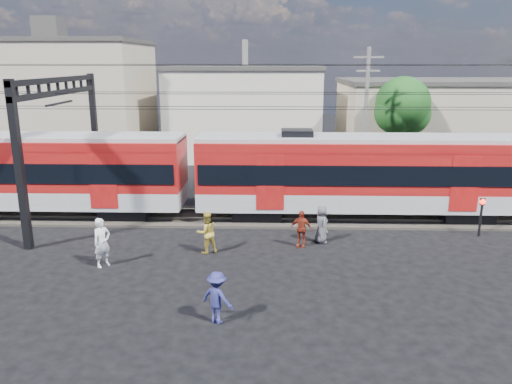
% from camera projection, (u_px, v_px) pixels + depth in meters
% --- Properties ---
extents(ground, '(120.00, 120.00, 0.00)m').
position_uv_depth(ground, '(265.00, 288.00, 17.40)').
color(ground, black).
rests_on(ground, ground).
extents(track_bed, '(70.00, 3.40, 0.12)m').
position_uv_depth(track_bed, '(267.00, 217.00, 25.12)').
color(track_bed, '#2D2823').
rests_on(track_bed, ground).
extents(rail_near, '(70.00, 0.12, 0.12)m').
position_uv_depth(rail_near, '(266.00, 219.00, 24.37)').
color(rail_near, '#59544C').
rests_on(rail_near, track_bed).
extents(rail_far, '(70.00, 0.12, 0.12)m').
position_uv_depth(rail_far, '(267.00, 210.00, 25.82)').
color(rail_far, '#59544C').
rests_on(rail_far, track_bed).
extents(commuter_train, '(50.30, 3.08, 4.17)m').
position_uv_depth(commuter_train, '(366.00, 172.00, 24.39)').
color(commuter_train, black).
rests_on(commuter_train, ground).
extents(catenary, '(70.00, 9.30, 7.52)m').
position_uv_depth(catenary, '(88.00, 115.00, 24.07)').
color(catenary, black).
rests_on(catenary, ground).
extents(building_west, '(14.28, 10.20, 9.30)m').
position_uv_depth(building_west, '(56.00, 100.00, 39.90)').
color(building_west, '#B9A58D').
rests_on(building_west, ground).
extents(building_midwest, '(12.24, 12.24, 7.30)m').
position_uv_depth(building_midwest, '(245.00, 110.00, 42.63)').
color(building_midwest, beige).
rests_on(building_midwest, ground).
extents(building_mideast, '(16.32, 10.20, 6.30)m').
position_uv_depth(building_mideast, '(445.00, 120.00, 39.41)').
color(building_mideast, '#B9A58D').
rests_on(building_mideast, ground).
extents(utility_pole_mid, '(1.80, 0.24, 8.50)m').
position_uv_depth(utility_pole_mid, '(366.00, 114.00, 30.58)').
color(utility_pole_mid, slate).
rests_on(utility_pole_mid, ground).
extents(tree_near, '(3.82, 3.64, 6.72)m').
position_uv_depth(tree_near, '(405.00, 107.00, 33.45)').
color(tree_near, '#382619').
rests_on(tree_near, ground).
extents(pedestrian_a, '(0.80, 0.83, 1.93)m').
position_uv_depth(pedestrian_a, '(102.00, 242.00, 19.02)').
color(pedestrian_a, white).
rests_on(pedestrian_a, ground).
extents(pedestrian_b, '(1.07, 0.99, 1.76)m').
position_uv_depth(pedestrian_b, '(207.00, 232.00, 20.38)').
color(pedestrian_b, gold).
rests_on(pedestrian_b, ground).
extents(pedestrian_c, '(1.22, 1.05, 1.63)m').
position_uv_depth(pedestrian_c, '(217.00, 298.00, 14.90)').
color(pedestrian_c, navy).
rests_on(pedestrian_c, ground).
extents(pedestrian_d, '(1.02, 0.71, 1.60)m').
position_uv_depth(pedestrian_d, '(301.00, 229.00, 21.05)').
color(pedestrian_d, maroon).
rests_on(pedestrian_d, ground).
extents(pedestrian_e, '(0.76, 0.94, 1.65)m').
position_uv_depth(pedestrian_e, '(321.00, 224.00, 21.57)').
color(pedestrian_e, '#55555A').
rests_on(pedestrian_e, ground).
extents(crossing_signal, '(0.26, 0.26, 1.77)m').
position_uv_depth(crossing_signal, '(482.00, 210.00, 22.26)').
color(crossing_signal, black).
rests_on(crossing_signal, ground).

